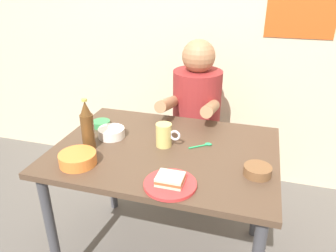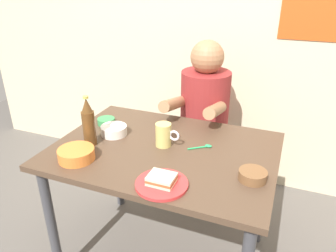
{
  "view_description": "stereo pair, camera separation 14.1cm",
  "coord_description": "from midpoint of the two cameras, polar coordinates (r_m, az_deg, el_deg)",
  "views": [
    {
      "loc": [
        0.41,
        -1.35,
        1.53
      ],
      "look_at": [
        0.0,
        0.05,
        0.84
      ],
      "focal_mm": 34.52,
      "sensor_mm": 36.0,
      "label": 1
    },
    {
      "loc": [
        0.54,
        -1.31,
        1.53
      ],
      "look_at": [
        0.0,
        0.05,
        0.84
      ],
      "focal_mm": 34.52,
      "sensor_mm": 36.0,
      "label": 2
    }
  ],
  "objects": [
    {
      "name": "soup_bowl_orange",
      "position": [
        1.55,
        -13.41,
        -4.84
      ],
      "size": [
        0.17,
        0.17,
        0.05
      ],
      "color": "orange",
      "rests_on": "dining_table"
    },
    {
      "name": "rice_bowl_white",
      "position": [
        1.75,
        -7.29,
        -0.73
      ],
      "size": [
        0.14,
        0.14,
        0.05
      ],
      "color": "silver",
      "rests_on": "dining_table"
    },
    {
      "name": "beer_mug",
      "position": [
        1.61,
        1.75,
        -1.63
      ],
      "size": [
        0.13,
        0.08,
        0.12
      ],
      "color": "#D1BC66",
      "rests_on": "dining_table"
    },
    {
      "name": "sandwich",
      "position": [
        1.33,
        1.93,
        -9.44
      ],
      "size": [
        0.11,
        0.09,
        0.04
      ],
      "color": "beige",
      "rests_on": "plate_orange"
    },
    {
      "name": "plate_orange",
      "position": [
        1.35,
        1.91,
        -10.31
      ],
      "size": [
        0.22,
        0.22,
        0.01
      ],
      "primitive_type": "cylinder",
      "color": "red",
      "rests_on": "dining_table"
    },
    {
      "name": "stool",
      "position": [
        2.33,
        7.77,
        -5.43
      ],
      "size": [
        0.34,
        0.34,
        0.45
      ],
      "color": "#4C4C51",
      "rests_on": "ground"
    },
    {
      "name": "condiment_bowl_brown",
      "position": [
        1.44,
        17.51,
        -8.31
      ],
      "size": [
        0.12,
        0.12,
        0.04
      ],
      "color": "brown",
      "rests_on": "dining_table"
    },
    {
      "name": "beer_bottle",
      "position": [
        1.63,
        -11.48,
        0.44
      ],
      "size": [
        0.06,
        0.06,
        0.26
      ],
      "color": "#593819",
      "rests_on": "dining_table"
    },
    {
      "name": "dip_bowl_green",
      "position": [
        1.89,
        -8.79,
        0.85
      ],
      "size": [
        0.1,
        0.1,
        0.03
      ],
      "color": "#388C4C",
      "rests_on": "dining_table"
    },
    {
      "name": "dining_table",
      "position": [
        1.67,
        1.79,
        -6.76
      ],
      "size": [
        1.1,
        0.8,
        0.74
      ],
      "color": "#4C3828",
      "rests_on": "ground"
    },
    {
      "name": "spoon",
      "position": [
        1.64,
        8.87,
        -3.67
      ],
      "size": [
        0.11,
        0.08,
        0.01
      ],
      "color": "#26A559",
      "rests_on": "dining_table"
    },
    {
      "name": "wall_back",
      "position": [
        2.44,
        11.1,
        19.41
      ],
      "size": [
        4.4,
        0.09,
        2.6
      ],
      "color": "beige",
      "rests_on": "ground"
    },
    {
      "name": "person_seated",
      "position": [
        2.14,
        8.34,
        4.06
      ],
      "size": [
        0.33,
        0.56,
        0.72
      ],
      "color": "maroon",
      "rests_on": "stool"
    }
  ]
}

